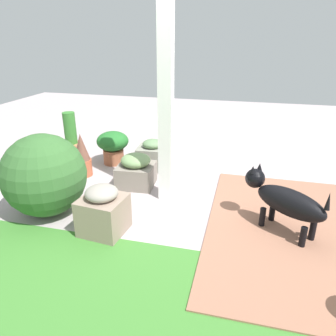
# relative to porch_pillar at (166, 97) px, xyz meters

# --- Properties ---
(ground_plane) EXTENTS (12.00, 12.00, 0.00)m
(ground_plane) POSITION_rel_porch_pillar_xyz_m (-0.33, -0.08, -1.16)
(ground_plane) COLOR #B3A4A6
(brick_path) EXTENTS (1.80, 2.40, 0.02)m
(brick_path) POSITION_rel_porch_pillar_xyz_m (-1.45, 0.40, -1.15)
(brick_path) COLOR #9B6750
(brick_path) RESTS_ON ground
(porch_pillar) EXTENTS (0.14, 0.14, 2.32)m
(porch_pillar) POSITION_rel_porch_pillar_xyz_m (0.00, 0.00, 0.00)
(porch_pillar) COLOR white
(porch_pillar) RESTS_ON ground
(stone_planter_nearest) EXTENTS (0.44, 0.40, 0.42)m
(stone_planter_nearest) POSITION_rel_porch_pillar_xyz_m (0.40, -0.80, -0.97)
(stone_planter_nearest) COLOR gray
(stone_planter_nearest) RESTS_ON ground
(stone_planter_near) EXTENTS (0.47, 0.46, 0.41)m
(stone_planter_near) POSITION_rel_porch_pillar_xyz_m (0.44, -0.22, -0.97)
(stone_planter_near) COLOR gray
(stone_planter_near) RESTS_ON ground
(stone_planter_far) EXTENTS (0.44, 0.43, 0.48)m
(stone_planter_far) POSITION_rel_porch_pillar_xyz_m (0.40, 0.83, -0.94)
(stone_planter_far) COLOR gray
(stone_planter_far) RESTS_ON ground
(round_shrub) EXTENTS (0.85, 0.85, 0.85)m
(round_shrub) POSITION_rel_porch_pillar_xyz_m (1.12, 0.63, -0.73)
(round_shrub) COLOR #34632E
(round_shrub) RESTS_ON ground
(terracotta_pot_tall) EXTENTS (0.32, 0.32, 0.72)m
(terracotta_pot_tall) POSITION_rel_porch_pillar_xyz_m (1.67, -0.84, -0.91)
(terracotta_pot_tall) COLOR #BA724D
(terracotta_pot_tall) RESTS_ON ground
(terracotta_pot_spiky) EXTENTS (0.23, 0.23, 0.58)m
(terracotta_pot_spiky) POSITION_rel_porch_pillar_xyz_m (1.23, -0.34, -0.89)
(terracotta_pot_spiky) COLOR #BA5A3B
(terracotta_pot_spiky) RESTS_ON ground
(terracotta_pot_broad) EXTENTS (0.46, 0.46, 0.48)m
(terracotta_pot_broad) POSITION_rel_porch_pillar_xyz_m (1.01, -0.84, -0.88)
(terracotta_pot_broad) COLOR #9C5B3D
(terracotta_pot_broad) RESTS_ON ground
(dog) EXTENTS (0.76, 0.64, 0.58)m
(dog) POSITION_rel_porch_pillar_xyz_m (-1.24, 0.41, -0.82)
(dog) COLOR black
(dog) RESTS_ON ground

